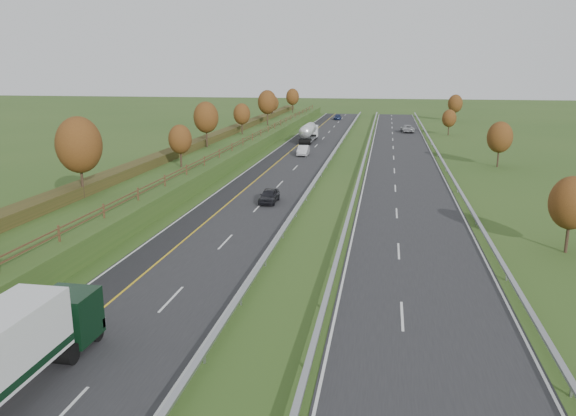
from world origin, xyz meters
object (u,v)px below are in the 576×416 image
at_px(car_dark_near, 269,196).
at_px(car_silver_mid, 303,150).
at_px(car_small_far, 338,117).
at_px(car_oncoming, 407,129).
at_px(road_tanker, 309,132).

relative_size(car_dark_near, car_silver_mid, 0.90).
height_order(car_silver_mid, car_small_far, car_silver_mid).
height_order(car_silver_mid, car_oncoming, car_oncoming).
bearing_deg(car_oncoming, car_dark_near, 72.24).
bearing_deg(car_small_far, car_oncoming, -57.80).
distance_m(car_dark_near, car_oncoming, 73.72).
height_order(road_tanker, car_small_far, road_tanker).
height_order(road_tanker, car_oncoming, road_tanker).
relative_size(road_tanker, car_dark_near, 2.59).
distance_m(car_small_far, car_oncoming, 34.67).
height_order(road_tanker, car_silver_mid, road_tanker).
bearing_deg(car_dark_near, car_silver_mid, 92.39).
relative_size(car_dark_near, car_oncoming, 0.74).
xyz_separation_m(road_tanker, car_silver_mid, (1.62, -18.06, -1.03)).
xyz_separation_m(car_dark_near, car_silver_mid, (-1.36, 33.88, 0.06)).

